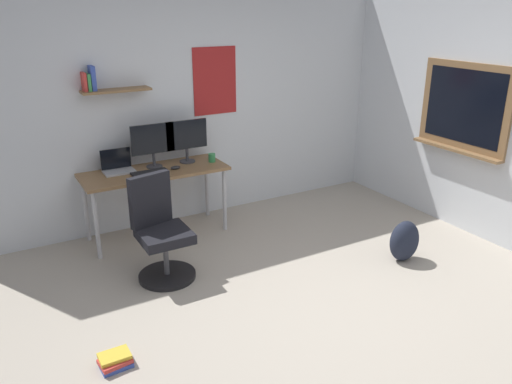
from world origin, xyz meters
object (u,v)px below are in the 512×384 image
(monitor_primary, at_px, (153,142))
(book_stack_on_floor, at_px, (115,361))
(desk, at_px, (155,177))
(laptop, at_px, (118,166))
(office_chair, at_px, (161,235))
(keyboard, at_px, (150,172))
(monitor_secondary, at_px, (187,138))
(coffee_mug, at_px, (212,158))
(computer_mouse, at_px, (175,168))
(backpack, at_px, (404,241))

(monitor_primary, bearing_deg, book_stack_on_floor, -117.11)
(desk, xyz_separation_m, laptop, (-0.34, 0.14, 0.13))
(office_chair, height_order, laptop, laptop)
(desk, relative_size, keyboard, 4.04)
(desk, xyz_separation_m, book_stack_on_floor, (-0.98, -1.90, -0.62))
(laptop, bearing_deg, desk, -22.95)
(monitor_secondary, bearing_deg, coffee_mug, -26.48)
(monitor_primary, bearing_deg, desk, -111.63)
(monitor_primary, distance_m, keyboard, 0.33)
(computer_mouse, distance_m, coffee_mug, 0.45)
(coffee_mug, height_order, book_stack_on_floor, coffee_mug)
(monitor_secondary, distance_m, computer_mouse, 0.37)
(monitor_secondary, xyz_separation_m, backpack, (1.47, -1.83, -0.80))
(office_chair, distance_m, laptop, 1.08)
(laptop, xyz_separation_m, computer_mouse, (0.54, -0.22, -0.04))
(laptop, distance_m, backpack, 2.97)
(laptop, height_order, coffee_mug, laptop)
(laptop, relative_size, monitor_primary, 0.67)
(office_chair, bearing_deg, computer_mouse, 59.45)
(laptop, relative_size, computer_mouse, 2.98)
(laptop, relative_size, book_stack_on_floor, 1.37)
(monitor_primary, relative_size, monitor_secondary, 1.00)
(laptop, xyz_separation_m, coffee_mug, (0.98, -0.17, -0.01))
(laptop, distance_m, monitor_primary, 0.43)
(desk, relative_size, laptop, 4.83)
(computer_mouse, relative_size, coffee_mug, 1.13)
(office_chair, bearing_deg, book_stack_on_floor, -124.90)
(laptop, relative_size, monitor_secondary, 0.67)
(laptop, xyz_separation_m, monitor_primary, (0.37, -0.05, 0.22))
(desk, xyz_separation_m, office_chair, (-0.26, -0.86, -0.25))
(office_chair, relative_size, monitor_primary, 2.05)
(monitor_primary, bearing_deg, keyboard, -123.76)
(backpack, distance_m, book_stack_on_floor, 2.87)
(monitor_secondary, bearing_deg, computer_mouse, -140.86)
(monitor_primary, distance_m, monitor_secondary, 0.37)
(book_stack_on_floor, bearing_deg, office_chair, 55.10)
(office_chair, distance_m, monitor_primary, 1.16)
(monitor_primary, relative_size, computer_mouse, 4.46)
(monitor_primary, bearing_deg, laptop, 172.65)
(office_chair, height_order, backpack, office_chair)
(monitor_secondary, bearing_deg, backpack, -51.23)
(desk, distance_m, monitor_primary, 0.36)
(keyboard, distance_m, backpack, 2.62)
(laptop, bearing_deg, monitor_secondary, -3.69)
(coffee_mug, distance_m, book_stack_on_floor, 2.59)
(office_chair, relative_size, book_stack_on_floor, 4.20)
(coffee_mug, bearing_deg, book_stack_on_floor, -131.04)
(monitor_secondary, height_order, coffee_mug, monitor_secondary)
(office_chair, distance_m, monitor_secondary, 1.31)
(office_chair, relative_size, backpack, 2.32)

